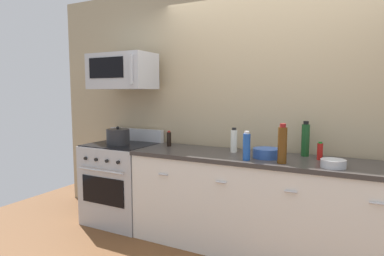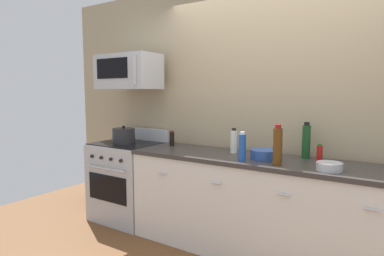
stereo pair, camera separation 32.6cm
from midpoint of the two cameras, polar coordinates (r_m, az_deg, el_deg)
ground_plane at (r=3.35m, az=9.30°, el=-20.67°), size 6.83×6.83×0.00m
back_wall at (r=3.39m, az=11.85°, el=3.35°), size 5.69×0.10×2.70m
counter_unit at (r=3.17m, az=9.45°, el=-13.24°), size 2.60×0.66×0.92m
range_oven at (r=3.98m, az=-14.45°, el=-9.15°), size 0.76×0.69×1.07m
microwave at (r=3.89m, az=-14.52°, el=9.54°), size 0.74×0.44×0.40m
bottle_hot_sauce_red at (r=3.03m, az=18.64°, el=-3.90°), size 0.05×0.05×0.16m
bottle_wine_green at (r=3.16m, az=16.47°, el=-1.97°), size 0.07×0.07×0.33m
bottle_soda_blue at (r=2.87m, az=6.33°, el=-3.25°), size 0.06×0.06×0.26m
bottle_vinegar_white at (r=3.25m, az=4.50°, el=-2.22°), size 0.07×0.07×0.25m
bottle_wine_amber at (r=2.78m, az=12.32°, el=-2.87°), size 0.08×0.08×0.33m
bottle_soy_sauce_dark at (r=3.62m, az=-6.63°, el=-1.93°), size 0.05×0.05×0.17m
bowl_blue_mixing at (r=3.01m, az=9.83°, el=-4.33°), size 0.24×0.24×0.09m
bowl_steel_prep at (r=2.76m, az=20.42°, el=-5.82°), size 0.19×0.19×0.06m
stockpot at (r=3.84m, az=-15.20°, el=-1.50°), size 0.26×0.26×0.21m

